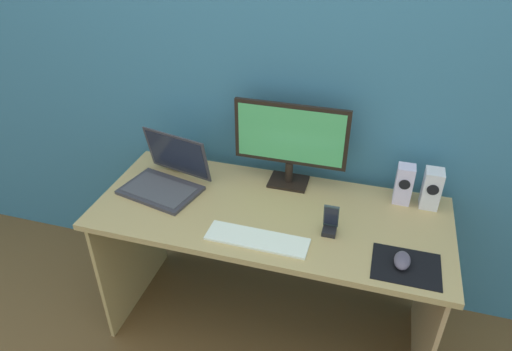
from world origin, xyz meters
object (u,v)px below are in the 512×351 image
(fishbowl, at_px, (178,153))
(mouse, at_px, (402,260))
(speaker_right, at_px, (432,189))
(keyboard_external, at_px, (256,239))
(monitor, at_px, (290,140))
(laptop, at_px, (166,178))
(phone_in_dock, at_px, (330,223))
(speaker_near_monitor, at_px, (404,184))

(fishbowl, bearing_deg, mouse, -21.12)
(speaker_right, distance_m, mouse, 0.43)
(keyboard_external, bearing_deg, speaker_right, 33.91)
(monitor, height_order, laptop, monitor)
(keyboard_external, distance_m, phone_in_dock, 0.30)
(speaker_right, height_order, mouse, speaker_right)
(laptop, bearing_deg, speaker_right, 8.97)
(monitor, xyz_separation_m, fishbowl, (-0.56, 0.00, -0.15))
(mouse, bearing_deg, keyboard_external, -175.04)
(monitor, xyz_separation_m, phone_in_dock, (0.24, -0.31, -0.18))
(fishbowl, bearing_deg, laptop, -82.51)
(mouse, bearing_deg, fishbowl, 162.10)
(speaker_right, bearing_deg, laptop, -171.03)
(phone_in_dock, bearing_deg, speaker_right, 38.15)
(keyboard_external, bearing_deg, monitor, 86.46)
(fishbowl, bearing_deg, monitor, -0.07)
(laptop, xyz_separation_m, phone_in_dock, (0.78, -0.12, -0.00))
(speaker_right, xyz_separation_m, laptop, (-1.17, -0.18, -0.04))
(laptop, distance_m, mouse, 1.09)
(speaker_right, height_order, keyboard_external, speaker_right)
(fishbowl, distance_m, keyboard_external, 0.69)
(monitor, xyz_separation_m, laptop, (-0.54, -0.19, -0.18))
(laptop, bearing_deg, mouse, -12.29)
(fishbowl, bearing_deg, phone_in_dock, -21.08)
(fishbowl, relative_size, phone_in_dock, 1.14)
(monitor, xyz_separation_m, keyboard_external, (-0.03, -0.44, -0.22))
(speaker_near_monitor, xyz_separation_m, phone_in_dock, (-0.27, -0.30, -0.04))
(speaker_near_monitor, xyz_separation_m, keyboard_external, (-0.54, -0.43, -0.09))
(keyboard_external, distance_m, mouse, 0.56)
(speaker_near_monitor, distance_m, phone_in_dock, 0.41)
(speaker_right, distance_m, keyboard_external, 0.79)
(monitor, bearing_deg, speaker_near_monitor, -0.47)
(laptop, distance_m, keyboard_external, 0.56)
(keyboard_external, height_order, mouse, mouse)
(keyboard_external, xyz_separation_m, mouse, (0.56, 0.02, 0.02))
(speaker_near_monitor, bearing_deg, mouse, -88.15)
(speaker_right, relative_size, phone_in_dock, 1.30)
(speaker_right, distance_m, speaker_near_monitor, 0.12)
(laptop, bearing_deg, keyboard_external, -26.20)
(monitor, xyz_separation_m, mouse, (0.53, -0.42, -0.21))
(monitor, bearing_deg, laptop, -160.71)
(speaker_right, distance_m, fishbowl, 1.19)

